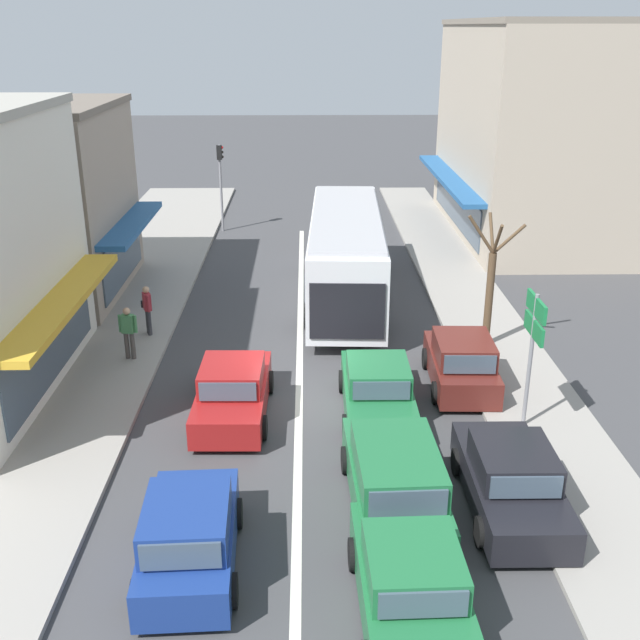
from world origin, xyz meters
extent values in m
plane|color=#3F3F42|center=(0.00, 0.00, 0.00)|extent=(140.00, 140.00, 0.00)
cube|color=silver|center=(0.00, 4.00, 0.00)|extent=(0.20, 28.00, 0.01)
cube|color=gray|center=(-6.80, 6.00, 0.07)|extent=(5.20, 44.00, 0.14)
cube|color=gray|center=(6.20, 6.00, 0.06)|extent=(2.80, 44.00, 0.12)
cube|color=gold|center=(-6.27, 0.50, 2.70)|extent=(1.10, 8.07, 0.20)
cube|color=#425160|center=(-6.69, 0.50, 1.40)|extent=(0.06, 7.02, 1.80)
cube|color=gray|center=(-10.20, 8.79, 3.39)|extent=(7.06, 7.28, 6.78)
cube|color=#23568E|center=(-6.22, 8.79, 2.70)|extent=(1.10, 6.70, 0.20)
cube|color=#425160|center=(-6.64, 8.79, 1.40)|extent=(0.06, 5.83, 1.80)
cube|color=#6E6358|center=(-10.20, 8.79, 6.90)|extent=(7.22, 7.28, 0.24)
cube|color=#B2A38E|center=(11.50, 17.48, 4.78)|extent=(7.93, 13.38, 9.55)
cube|color=#23568E|center=(7.08, 17.48, 2.70)|extent=(1.10, 12.31, 0.20)
cube|color=#425160|center=(7.50, 17.48, 1.40)|extent=(0.06, 10.71, 1.80)
cube|color=gray|center=(11.50, 17.48, 9.67)|extent=(8.09, 13.38, 0.24)
cube|color=silver|center=(1.66, 8.03, 1.76)|extent=(2.95, 10.90, 2.70)
cube|color=#425160|center=(1.66, 8.03, 2.16)|extent=(2.98, 10.47, 0.90)
cube|color=black|center=(1.43, 2.60, 1.56)|extent=(2.25, 0.16, 1.76)
cube|color=#A8A8AC|center=(1.66, 8.03, 3.17)|extent=(2.79, 10.03, 0.12)
cylinder|color=black|center=(0.55, 11.43, 0.48)|extent=(0.30, 0.97, 0.96)
cylinder|color=black|center=(3.05, 11.32, 0.48)|extent=(0.30, 0.97, 0.96)
cylinder|color=black|center=(0.28, 5.11, 0.48)|extent=(0.30, 0.97, 0.96)
cylinder|color=black|center=(2.78, 5.01, 0.48)|extent=(0.30, 0.97, 0.96)
cube|color=navy|center=(-1.96, -6.68, 0.52)|extent=(1.80, 3.77, 0.76)
cube|color=navy|center=(-1.95, -6.98, 1.22)|extent=(1.60, 1.96, 0.64)
cube|color=#425160|center=(-1.99, -6.01, 1.22)|extent=(1.40, 0.12, 0.54)
cube|color=#425160|center=(-1.91, -7.95, 1.22)|extent=(1.37, 0.12, 0.51)
cylinder|color=black|center=(-2.83, -5.61, 0.31)|extent=(0.21, 0.63, 0.62)
cylinder|color=black|center=(-1.19, -5.54, 0.31)|extent=(0.21, 0.63, 0.62)
cylinder|color=black|center=(-2.74, -7.83, 0.31)|extent=(0.21, 0.63, 0.62)
cylinder|color=black|center=(-1.10, -7.76, 0.31)|extent=(0.21, 0.63, 0.62)
cube|color=maroon|center=(-1.70, -0.80, 0.51)|extent=(1.80, 4.23, 0.72)
cube|color=maroon|center=(-1.70, -0.90, 1.17)|extent=(1.59, 1.83, 0.60)
cube|color=#425160|center=(-1.68, 0.02, 1.17)|extent=(1.44, 0.09, 0.51)
cube|color=#425160|center=(-1.71, -1.82, 1.17)|extent=(1.40, 0.09, 0.48)
cylinder|color=black|center=(-2.53, 0.48, 0.31)|extent=(0.19, 0.62, 0.62)
cylinder|color=black|center=(-0.81, 0.45, 0.31)|extent=(0.19, 0.62, 0.62)
cylinder|color=black|center=(-2.58, -2.04, 0.31)|extent=(0.19, 0.62, 0.62)
cylinder|color=black|center=(-0.86, -2.07, 0.31)|extent=(0.19, 0.62, 0.62)
cube|color=#1E6638|center=(2.05, -0.81, 0.51)|extent=(1.75, 4.21, 0.72)
cube|color=#1E6638|center=(2.05, -0.91, 1.17)|extent=(1.57, 1.81, 0.60)
cube|color=#425160|center=(2.05, 0.01, 1.17)|extent=(1.44, 0.07, 0.51)
cube|color=#425160|center=(2.04, -1.83, 1.17)|extent=(1.40, 0.07, 0.48)
cylinder|color=black|center=(1.20, 0.46, 0.31)|extent=(0.18, 0.62, 0.62)
cylinder|color=black|center=(2.92, 0.45, 0.31)|extent=(0.18, 0.62, 0.62)
cylinder|color=black|center=(1.18, -2.06, 0.31)|extent=(0.18, 0.62, 0.62)
cylinder|color=black|center=(2.90, -2.07, 0.31)|extent=(0.18, 0.62, 0.62)
cube|color=#1E6638|center=(1.96, -8.07, 0.51)|extent=(1.83, 4.25, 0.72)
cube|color=#1E6638|center=(1.97, -8.17, 1.17)|extent=(1.61, 1.84, 0.60)
cube|color=#425160|center=(1.94, -7.25, 1.17)|extent=(1.44, 0.10, 0.51)
cube|color=#425160|center=(1.99, -9.09, 1.17)|extent=(1.41, 0.10, 0.48)
cylinder|color=black|center=(1.07, -6.83, 0.31)|extent=(0.20, 0.62, 0.62)
cylinder|color=black|center=(2.79, -6.79, 0.31)|extent=(0.20, 0.62, 0.62)
cube|color=#1E6638|center=(2.02, -4.90, 0.52)|extent=(1.93, 4.56, 0.76)
cube|color=#1E6638|center=(2.03, -5.25, 1.24)|extent=(1.74, 2.66, 0.68)
cube|color=#425160|center=(1.98, -3.93, 1.24)|extent=(1.51, 0.12, 0.58)
cube|color=#425160|center=(2.08, -6.57, 1.24)|extent=(1.48, 0.12, 0.54)
cylinder|color=black|center=(1.09, -3.58, 0.31)|extent=(0.20, 0.63, 0.62)
cylinder|color=black|center=(2.85, -3.51, 0.31)|extent=(0.20, 0.63, 0.62)
cylinder|color=black|center=(1.19, -6.28, 0.31)|extent=(0.20, 0.63, 0.62)
cylinder|color=black|center=(2.95, -6.21, 0.31)|extent=(0.20, 0.63, 0.62)
cube|color=black|center=(4.45, -4.97, 0.51)|extent=(1.74, 4.21, 0.72)
cube|color=black|center=(4.45, -5.07, 1.17)|extent=(1.57, 1.81, 0.60)
cube|color=#425160|center=(4.46, -4.15, 1.17)|extent=(1.44, 0.07, 0.51)
cube|color=#425160|center=(4.45, -5.99, 1.17)|extent=(1.40, 0.07, 0.48)
cylinder|color=black|center=(3.60, -3.70, 0.31)|extent=(0.18, 0.62, 0.62)
cylinder|color=black|center=(5.32, -3.71, 0.31)|extent=(0.18, 0.62, 0.62)
cylinder|color=black|center=(3.59, -6.22, 0.31)|extent=(0.18, 0.62, 0.62)
cylinder|color=black|center=(5.31, -6.23, 0.31)|extent=(0.18, 0.62, 0.62)
cube|color=#561E19|center=(4.53, 0.80, 0.52)|extent=(1.75, 3.75, 0.76)
cube|color=#561E19|center=(4.52, 0.50, 1.22)|extent=(1.58, 1.95, 0.64)
cube|color=#425160|center=(4.55, 1.47, 1.22)|extent=(1.40, 0.10, 0.54)
cube|color=#425160|center=(4.49, -0.47, 1.22)|extent=(1.37, 0.10, 0.51)
cylinder|color=black|center=(3.75, 1.94, 0.31)|extent=(0.20, 0.63, 0.62)
cylinder|color=black|center=(5.38, 1.89, 0.31)|extent=(0.20, 0.63, 0.62)
cylinder|color=black|center=(3.68, -0.28, 0.31)|extent=(0.20, 0.63, 0.62)
cylinder|color=black|center=(5.32, -0.33, 0.31)|extent=(0.20, 0.63, 0.62)
cylinder|color=gray|center=(-3.91, 18.11, 2.10)|extent=(0.12, 0.12, 4.20)
cube|color=black|center=(-3.91, 18.11, 3.85)|extent=(0.24, 0.24, 0.68)
sphere|color=red|center=(-3.77, 18.11, 4.08)|extent=(0.13, 0.13, 0.13)
sphere|color=black|center=(-3.77, 18.11, 3.86)|extent=(0.13, 0.13, 0.13)
sphere|color=black|center=(-3.77, 18.11, 3.64)|extent=(0.13, 0.13, 0.13)
cylinder|color=gray|center=(5.66, -1.70, 1.80)|extent=(0.10, 0.10, 3.60)
cube|color=#19753D|center=(5.66, -1.72, 3.30)|extent=(0.08, 1.40, 0.44)
cube|color=white|center=(5.70, -1.72, 3.30)|extent=(0.01, 1.10, 0.10)
cube|color=#19753D|center=(5.66, -1.72, 2.75)|extent=(0.08, 1.40, 0.44)
cube|color=white|center=(5.70, -1.72, 2.75)|extent=(0.01, 1.10, 0.10)
cylinder|color=brown|center=(5.85, 3.41, 1.55)|extent=(0.24, 0.24, 3.10)
cylinder|color=brown|center=(5.85, 3.78, 3.63)|extent=(0.10, 0.84, 1.12)
cylinder|color=brown|center=(6.30, 3.41, 3.54)|extent=(0.97, 0.10, 0.94)
cylinder|color=brown|center=(5.85, 3.03, 3.62)|extent=(0.10, 0.83, 1.10)
cylinder|color=brown|center=(5.45, 3.41, 3.68)|extent=(0.88, 0.10, 1.20)
cylinder|color=#333338|center=(-4.86, 4.33, 0.56)|extent=(0.14, 0.14, 0.84)
cylinder|color=#333338|center=(-4.93, 4.50, 0.56)|extent=(0.14, 0.14, 0.84)
cube|color=#A82D38|center=(-4.89, 4.41, 1.26)|extent=(0.34, 0.42, 0.56)
sphere|color=tan|center=(-4.89, 4.41, 1.66)|extent=(0.22, 0.22, 0.22)
cylinder|color=#A82D38|center=(-4.80, 4.19, 1.26)|extent=(0.09, 0.09, 0.54)
cylinder|color=#A82D38|center=(-4.98, 4.64, 1.26)|extent=(0.09, 0.09, 0.54)
cube|color=black|center=(-5.03, 4.69, 1.08)|extent=(0.26, 0.18, 0.22)
cylinder|color=#4C4742|center=(-4.99, 2.48, 0.56)|extent=(0.14, 0.14, 0.84)
cylinder|color=#4C4742|center=(-5.17, 2.50, 0.56)|extent=(0.14, 0.14, 0.84)
cube|color=#478951|center=(-5.08, 2.49, 1.26)|extent=(0.39, 0.27, 0.56)
sphere|color=tan|center=(-5.08, 2.49, 1.66)|extent=(0.22, 0.22, 0.22)
cylinder|color=#478951|center=(-4.84, 2.46, 1.26)|extent=(0.09, 0.09, 0.54)
cylinder|color=#478951|center=(-5.32, 2.52, 1.26)|extent=(0.09, 0.09, 0.54)
camera|label=1|loc=(0.23, -18.16, 9.46)|focal=42.00mm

